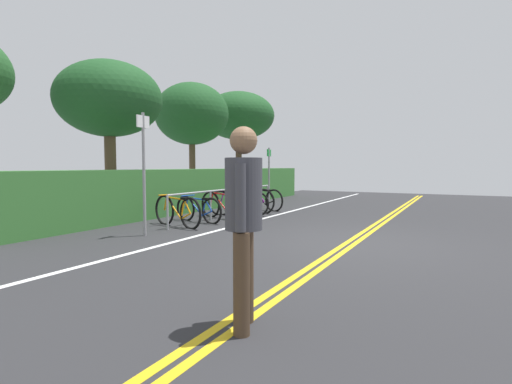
{
  "coord_description": "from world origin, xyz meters",
  "views": [
    {
      "loc": [
        -7.16,
        -1.78,
        1.41
      ],
      "look_at": [
        1.11,
        2.58,
        0.8
      ],
      "focal_mm": 27.59,
      "sensor_mm": 36.0,
      "label": 1
    }
  ],
  "objects_px": {
    "tree_far_right": "(192,114)",
    "bicycle_2": "(223,205)",
    "tree_mid": "(109,100)",
    "bicycle_0": "(177,211)",
    "sign_post_far": "(269,171)",
    "bicycle_1": "(198,209)",
    "bicycle_4": "(250,200)",
    "bicycle_5": "(262,199)",
    "pedestrian": "(244,213)",
    "sign_post_near": "(144,163)",
    "bicycle_3": "(238,203)",
    "tree_extra": "(239,116)",
    "bike_rack": "(228,195)"
  },
  "relations": [
    {
      "from": "tree_far_right",
      "to": "bicycle_2",
      "type": "bearing_deg",
      "value": -133.57
    },
    {
      "from": "tree_far_right",
      "to": "tree_mid",
      "type": "bearing_deg",
      "value": -170.89
    },
    {
      "from": "bicycle_0",
      "to": "sign_post_far",
      "type": "xyz_separation_m",
      "value": [
        5.27,
        0.18,
        0.89
      ]
    },
    {
      "from": "bicycle_1",
      "to": "bicycle_4",
      "type": "height_order",
      "value": "bicycle_4"
    },
    {
      "from": "bicycle_0",
      "to": "bicycle_5",
      "type": "height_order",
      "value": "bicycle_0"
    },
    {
      "from": "bicycle_4",
      "to": "pedestrian",
      "type": "distance_m",
      "value": 8.65
    },
    {
      "from": "bicycle_2",
      "to": "pedestrian",
      "type": "distance_m",
      "value": 7.28
    },
    {
      "from": "bicycle_0",
      "to": "sign_post_far",
      "type": "height_order",
      "value": "sign_post_far"
    },
    {
      "from": "bicycle_1",
      "to": "tree_mid",
      "type": "height_order",
      "value": "tree_mid"
    },
    {
      "from": "bicycle_2",
      "to": "pedestrian",
      "type": "height_order",
      "value": "pedestrian"
    },
    {
      "from": "bicycle_5",
      "to": "sign_post_near",
      "type": "xyz_separation_m",
      "value": [
        -5.29,
        -0.0,
        1.13
      ]
    },
    {
      "from": "bicycle_1",
      "to": "sign_post_far",
      "type": "distance_m",
      "value": 4.53
    },
    {
      "from": "bicycle_5",
      "to": "bicycle_3",
      "type": "bearing_deg",
      "value": -179.19
    },
    {
      "from": "bicycle_3",
      "to": "tree_extra",
      "type": "height_order",
      "value": "tree_extra"
    },
    {
      "from": "tree_extra",
      "to": "bicycle_0",
      "type": "bearing_deg",
      "value": -158.06
    },
    {
      "from": "bicycle_1",
      "to": "sign_post_far",
      "type": "xyz_separation_m",
      "value": [
        4.43,
        0.17,
        0.93
      ]
    },
    {
      "from": "bicycle_1",
      "to": "sign_post_near",
      "type": "relative_size",
      "value": 0.65
    },
    {
      "from": "bicycle_2",
      "to": "bicycle_0",
      "type": "bearing_deg",
      "value": 173.79
    },
    {
      "from": "bicycle_1",
      "to": "bicycle_5",
      "type": "distance_m",
      "value": 3.19
    },
    {
      "from": "pedestrian",
      "to": "sign_post_far",
      "type": "bearing_deg",
      "value": 24.72
    },
    {
      "from": "bike_rack",
      "to": "sign_post_near",
      "type": "bearing_deg",
      "value": -178.4
    },
    {
      "from": "bicycle_3",
      "to": "sign_post_near",
      "type": "distance_m",
      "value": 3.88
    },
    {
      "from": "tree_mid",
      "to": "bicycle_0",
      "type": "bearing_deg",
      "value": -100.06
    },
    {
      "from": "bicycle_5",
      "to": "tree_extra",
      "type": "height_order",
      "value": "tree_extra"
    },
    {
      "from": "bicycle_0",
      "to": "bicycle_4",
      "type": "xyz_separation_m",
      "value": [
        3.3,
        -0.15,
        0.01
      ]
    },
    {
      "from": "bicycle_5",
      "to": "tree_far_right",
      "type": "height_order",
      "value": "tree_far_right"
    },
    {
      "from": "tree_far_right",
      "to": "bicycle_0",
      "type": "bearing_deg",
      "value": -146.37
    },
    {
      "from": "bicycle_3",
      "to": "bike_rack",
      "type": "bearing_deg",
      "value": 164.47
    },
    {
      "from": "bike_rack",
      "to": "bicycle_1",
      "type": "height_order",
      "value": "bike_rack"
    },
    {
      "from": "bicycle_4",
      "to": "tree_extra",
      "type": "height_order",
      "value": "tree_extra"
    },
    {
      "from": "bicycle_5",
      "to": "pedestrian",
      "type": "bearing_deg",
      "value": -154.14
    },
    {
      "from": "bike_rack",
      "to": "bicycle_3",
      "type": "relative_size",
      "value": 2.87
    },
    {
      "from": "bike_rack",
      "to": "bicycle_5",
      "type": "relative_size",
      "value": 3.05
    },
    {
      "from": "bicycle_1",
      "to": "bicycle_4",
      "type": "relative_size",
      "value": 0.9
    },
    {
      "from": "bicycle_0",
      "to": "tree_far_right",
      "type": "height_order",
      "value": "tree_far_right"
    },
    {
      "from": "sign_post_near",
      "to": "tree_mid",
      "type": "relative_size",
      "value": 0.58
    },
    {
      "from": "bicycle_5",
      "to": "pedestrian",
      "type": "distance_m",
      "value": 9.28
    },
    {
      "from": "sign_post_near",
      "to": "tree_extra",
      "type": "height_order",
      "value": "tree_extra"
    },
    {
      "from": "bicycle_2",
      "to": "tree_extra",
      "type": "relative_size",
      "value": 0.35
    },
    {
      "from": "bicycle_4",
      "to": "sign_post_near",
      "type": "height_order",
      "value": "sign_post_near"
    },
    {
      "from": "bicycle_0",
      "to": "tree_extra",
      "type": "relative_size",
      "value": 0.35
    },
    {
      "from": "pedestrian",
      "to": "bicycle_3",
      "type": "bearing_deg",
      "value": 30.71
    },
    {
      "from": "sign_post_near",
      "to": "tree_far_right",
      "type": "height_order",
      "value": "tree_far_right"
    },
    {
      "from": "bicycle_4",
      "to": "sign_post_far",
      "type": "distance_m",
      "value": 2.18
    },
    {
      "from": "bicycle_3",
      "to": "bicycle_5",
      "type": "distance_m",
      "value": 1.57
    },
    {
      "from": "bicycle_5",
      "to": "tree_extra",
      "type": "relative_size",
      "value": 0.34
    },
    {
      "from": "tree_extra",
      "to": "tree_mid",
      "type": "bearing_deg",
      "value": -173.26
    },
    {
      "from": "sign_post_far",
      "to": "bicycle_3",
      "type": "bearing_deg",
      "value": -172.04
    },
    {
      "from": "bicycle_2",
      "to": "bicycle_5",
      "type": "height_order",
      "value": "bicycle_2"
    },
    {
      "from": "bicycle_0",
      "to": "sign_post_near",
      "type": "height_order",
      "value": "sign_post_near"
    }
  ]
}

